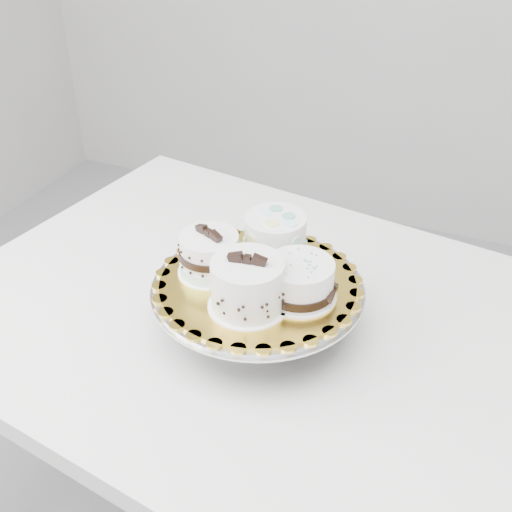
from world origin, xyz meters
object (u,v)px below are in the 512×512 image
at_px(cake_board, 258,283).
at_px(cake_banded, 210,256).
at_px(cake_stand, 258,299).
at_px(table, 288,357).
at_px(cake_swirl, 248,286).
at_px(cake_dots, 275,236).
at_px(cake_ribbon, 300,281).

xyz_separation_m(cake_board, cake_banded, (-0.08, -0.00, 0.03)).
bearing_deg(cake_banded, cake_board, 25.98).
xyz_separation_m(cake_stand, cake_board, (0.00, -0.00, 0.03)).
xyz_separation_m(table, cake_board, (-0.04, -0.04, 0.17)).
bearing_deg(cake_board, cake_swirl, -80.91).
bearing_deg(cake_banded, cake_swirl, -9.50).
relative_size(cake_board, cake_dots, 2.53).
height_order(table, cake_stand, cake_stand).
bearing_deg(cake_banded, table, 41.20).
distance_m(cake_banded, cake_dots, 0.12).
height_order(cake_board, cake_banded, cake_banded).
height_order(cake_stand, cake_swirl, cake_swirl).
distance_m(cake_stand, cake_dots, 0.11).
height_order(cake_banded, cake_ribbon, cake_banded).
distance_m(cake_swirl, cake_ribbon, 0.08).
bearing_deg(cake_swirl, cake_banded, 139.38).
relative_size(cake_dots, cake_ribbon, 1.01).
bearing_deg(cake_board, cake_banded, -176.87).
height_order(cake_dots, cake_ribbon, cake_dots).
bearing_deg(cake_swirl, cake_ribbon, 32.18).
bearing_deg(cake_ribbon, cake_stand, 171.69).
relative_size(cake_board, cake_swirl, 2.53).
distance_m(table, cake_dots, 0.22).
relative_size(cake_swirl, cake_banded, 1.01).
distance_m(cake_stand, cake_banded, 0.10).
relative_size(table, cake_ribbon, 10.76).
bearing_deg(table, cake_banded, -152.85).
relative_size(cake_stand, cake_ribbon, 2.79).
bearing_deg(cake_stand, cake_dots, 92.05).
bearing_deg(cake_swirl, table, 63.70).
relative_size(cake_board, cake_banded, 2.55).
xyz_separation_m(table, cake_dots, (-0.04, 0.04, 0.21)).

